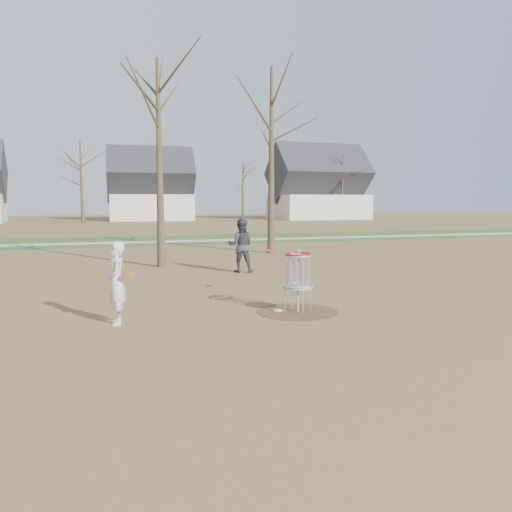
{
  "coord_description": "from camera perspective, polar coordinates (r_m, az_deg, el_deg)",
  "views": [
    {
      "loc": [
        -4.09,
        -10.06,
        2.44
      ],
      "look_at": [
        -0.5,
        1.5,
        1.1
      ],
      "focal_mm": 35.0,
      "sensor_mm": 36.0,
      "label": 1
    }
  ],
  "objects": [
    {
      "name": "dirt_circle",
      "position": [
        11.13,
        4.78,
        -6.34
      ],
      "size": [
        1.8,
        1.8,
        0.01
      ],
      "primitive_type": "cylinder",
      "color": "#47331E",
      "rests_on": "ground"
    },
    {
      "name": "disc_grounded",
      "position": [
        11.16,
        2.54,
        -6.21
      ],
      "size": [
        0.22,
        0.22,
        0.02
      ],
      "primitive_type": "cylinder",
      "color": "white",
      "rests_on": "dirt_circle"
    },
    {
      "name": "ground",
      "position": [
        11.13,
        4.78,
        -6.37
      ],
      "size": [
        160.0,
        160.0,
        0.0
      ],
      "primitive_type": "plane",
      "color": "brown",
      "rests_on": "ground"
    },
    {
      "name": "discs_in_play",
      "position": [
        11.28,
        -5.01,
        -0.43
      ],
      "size": [
        3.82,
        2.36,
        0.18
      ],
      "color": "#FF280D",
      "rests_on": "ground"
    },
    {
      "name": "footpath",
      "position": [
        30.43,
        -9.48,
        1.67
      ],
      "size": [
        160.0,
        1.5,
        0.01
      ],
      "primitive_type": "cube",
      "color": "#9E9E99",
      "rests_on": "green_band"
    },
    {
      "name": "bare_trees",
      "position": [
        46.31,
        -10.09,
        9.83
      ],
      "size": [
        52.62,
        44.98,
        9.0
      ],
      "color": "#382B1E",
      "rests_on": "ground"
    },
    {
      "name": "houses_row",
      "position": [
        63.19,
        -9.68,
        7.22
      ],
      "size": [
        56.51,
        10.01,
        7.26
      ],
      "color": "silver",
      "rests_on": "ground"
    },
    {
      "name": "disc_golf_basket",
      "position": [
        10.97,
        4.83,
        -1.71
      ],
      "size": [
        0.64,
        0.64,
        1.35
      ],
      "color": "#9EA3AD",
      "rests_on": "ground"
    },
    {
      "name": "player_standing",
      "position": [
        10.23,
        -15.7,
        -2.99
      ],
      "size": [
        0.41,
        0.61,
        1.66
      ],
      "primitive_type": "imported",
      "rotation": [
        0.0,
        0.0,
        -1.54
      ],
      "color": "silver",
      "rests_on": "ground"
    },
    {
      "name": "player_throwing",
      "position": [
        17.08,
        -1.74,
        1.22
      ],
      "size": [
        1.06,
        0.93,
        1.84
      ],
      "primitive_type": "imported",
      "rotation": [
        0.0,
        0.0,
        2.84
      ],
      "color": "#37383C",
      "rests_on": "ground"
    },
    {
      "name": "green_band",
      "position": [
        31.42,
        -9.73,
        1.79
      ],
      "size": [
        160.0,
        8.0,
        0.01
      ],
      "primitive_type": "cube",
      "color": "#2D5119",
      "rests_on": "ground"
    }
  ]
}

